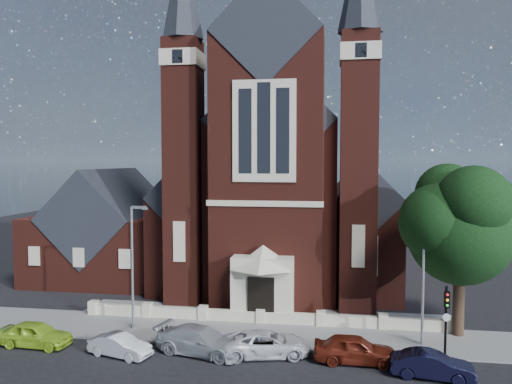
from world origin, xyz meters
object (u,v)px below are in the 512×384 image
at_px(car_silver_a, 120,346).
at_px(car_dark_red, 355,349).
at_px(traffic_signal, 446,312).
at_px(car_silver_b, 201,341).
at_px(parish_hall, 111,235).
at_px(street_lamp_left, 133,260).
at_px(car_white_suv, 266,344).
at_px(car_lime_van, 35,334).
at_px(street_lamp_right, 425,269).
at_px(street_tree, 463,226).
at_px(car_navy, 432,365).
at_px(church, 285,189).

xyz_separation_m(car_silver_a, car_dark_red, (12.97, 1.11, 0.15)).
distance_m(traffic_signal, car_silver_a, 18.30).
height_order(traffic_signal, car_silver_b, traffic_signal).
distance_m(parish_hall, traffic_signal, 31.20).
distance_m(street_lamp_left, car_white_suv, 10.23).
bearing_deg(car_lime_van, car_silver_b, -84.71).
xyz_separation_m(street_lamp_right, traffic_signal, (0.91, -1.57, -2.02)).
relative_size(parish_hall, car_dark_red, 2.75).
distance_m(street_tree, street_lamp_left, 20.71).
bearing_deg(car_silver_a, car_lime_van, 98.25).
xyz_separation_m(street_lamp_right, car_lime_van, (-22.67, -3.58, -3.86)).
bearing_deg(traffic_signal, street_lamp_right, 120.01).
relative_size(parish_hall, street_lamp_right, 1.51).
distance_m(parish_hall, car_navy, 31.88).
relative_size(car_lime_van, car_navy, 1.06).
xyz_separation_m(traffic_signal, car_navy, (-1.24, -2.92, -1.91)).
bearing_deg(car_navy, street_lamp_right, 4.05).
xyz_separation_m(street_tree, car_lime_van, (-25.17, -5.29, -6.22)).
bearing_deg(car_silver_b, street_lamp_right, -61.46).
relative_size(street_tree, street_lamp_left, 1.32).
relative_size(church, street_lamp_left, 4.31).
bearing_deg(parish_hall, street_tree, -23.26).
height_order(car_silver_a, car_dark_red, car_dark_red).
bearing_deg(street_lamp_right, car_silver_a, -166.13).
bearing_deg(car_white_suv, car_lime_van, 80.17).
height_order(street_lamp_right, car_silver_b, street_lamp_right).
bearing_deg(street_lamp_left, car_white_suv, -17.77).
height_order(car_lime_van, car_silver_a, car_lime_van).
bearing_deg(church, car_silver_b, -96.75).
xyz_separation_m(church, street_lamp_right, (10.09, -18.94, -3.59)).
distance_m(car_silver_a, car_white_suv, 8.21).
relative_size(street_lamp_left, car_lime_van, 1.88).
xyz_separation_m(traffic_signal, car_silver_b, (-13.62, -1.63, -1.82)).
relative_size(street_tree, car_silver_b, 2.03).
height_order(traffic_signal, car_lime_van, traffic_signal).
height_order(street_lamp_right, traffic_signal, street_lamp_right).
distance_m(car_dark_red, car_navy, 4.03).
relative_size(church, car_white_suv, 6.99).
height_order(traffic_signal, car_silver_a, traffic_signal).
distance_m(church, street_tree, 21.38).
height_order(parish_hall, car_dark_red, parish_hall).
xyz_separation_m(car_lime_van, car_white_suv, (13.67, 0.69, -0.04)).
xyz_separation_m(street_lamp_left, car_silver_a, (0.91, -4.22, -3.99)).
height_order(church, car_lime_van, church).
height_order(street_lamp_right, car_lime_van, street_lamp_right).
relative_size(street_tree, car_silver_a, 2.90).
bearing_deg(car_dark_red, car_white_suv, 87.15).
xyz_separation_m(street_tree, street_lamp_right, (-2.51, -1.71, -2.36)).
relative_size(traffic_signal, car_silver_b, 0.76).
bearing_deg(car_silver_b, traffic_signal, -68.79).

